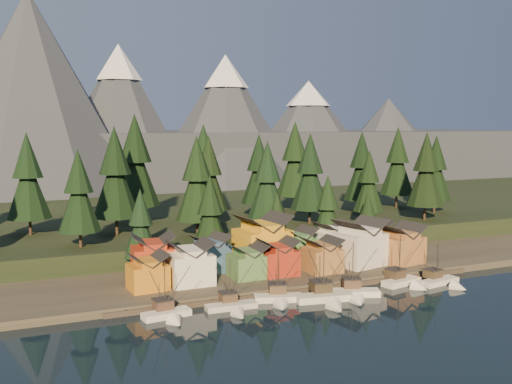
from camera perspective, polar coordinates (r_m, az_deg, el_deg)
name	(u,v)px	position (r m, az deg, el deg)	size (l,w,h in m)	color
ground	(347,315)	(104.08, 9.10, -12.06)	(500.00, 500.00, 0.00)	black
shore_strip	(258,261)	(138.01, 0.20, -6.96)	(400.00, 50.00, 1.50)	#373128
hillside	(197,220)	(183.67, -5.96, -2.85)	(420.00, 100.00, 6.00)	black
dock	(304,288)	(117.56, 4.78, -9.54)	(80.00, 4.00, 1.00)	#4C4036
mountain_ridge	(117,140)	(300.92, -13.73, 5.11)	(560.00, 190.00, 90.00)	#424755
boat_0	(168,307)	(101.45, -8.76, -11.27)	(9.00, 9.58, 10.94)	silver
boat_1	(233,301)	(104.59, -2.32, -10.81)	(9.77, 10.57, 10.31)	beige
boat_2	(279,291)	(109.06, 2.33, -9.89)	(9.92, 10.44, 11.40)	silver
boat_3	(327,291)	(109.65, 7.15, -9.77)	(12.06, 12.84, 12.72)	beige
boat_4	(354,287)	(113.71, 9.80, -9.30)	(11.03, 11.47, 11.78)	white
boat_5	(405,275)	(123.91, 14.72, -8.02)	(9.81, 10.39, 11.72)	white
boat_6	(444,276)	(126.58, 18.25, -7.96)	(9.99, 10.58, 10.87)	white
house_front_0	(148,270)	(113.64, -10.78, -7.71)	(7.72, 7.36, 7.20)	#C2751B
house_front_1	(190,261)	(116.08, -6.59, -6.90)	(8.53, 8.19, 8.79)	silver
house_front_2	(248,260)	(120.43, -0.81, -6.79)	(7.51, 7.57, 7.13)	#4E7941
house_front_3	(278,256)	(122.68, 2.22, -6.40)	(7.59, 7.24, 7.70)	maroon
house_front_4	(322,254)	(126.06, 6.59, -6.16)	(7.38, 7.94, 7.36)	#9C6837
house_front_5	(360,241)	(132.40, 10.32, -4.85)	(11.89, 11.20, 10.61)	beige
house_front_6	(400,242)	(137.05, 14.23, -4.91)	(10.16, 9.74, 9.03)	#A06838
house_back_0	(153,255)	(121.31, -10.25, -6.24)	(9.13, 8.82, 9.31)	#9E2E18
house_back_1	(210,252)	(125.20, -4.65, -6.04)	(8.64, 8.71, 8.15)	#35577E
house_back_2	(262,239)	(130.24, 0.63, -4.68)	(12.14, 11.36, 11.68)	gold
house_back_3	(297,244)	(133.58, 4.08, -5.22)	(9.03, 8.30, 8.15)	#498246
house_back_4	(333,239)	(139.36, 7.73, -4.66)	(8.70, 8.41, 8.64)	white
house_back_5	(375,236)	(145.25, 11.82, -4.31)	(9.26, 9.33, 8.51)	#A4743A
tree_hill_1	(28,179)	(151.89, -21.83, 1.21)	(11.06, 11.06, 25.76)	#332319
tree_hill_2	(79,194)	(132.78, -17.29, -0.17)	(9.55, 9.55, 22.24)	#332319
tree_hill_3	(115,176)	(145.62, -13.89, 1.59)	(11.68, 11.68, 27.22)	#332319
tree_hill_4	(136,164)	(161.60, -11.95, 2.79)	(13.14, 13.14, 30.60)	#332319
tree_hill_5	(197,182)	(140.06, -5.93, 1.04)	(10.69, 10.69, 24.91)	#332319
tree_hill_6	(209,176)	(156.72, -4.74, 1.60)	(10.59, 10.59, 24.66)	#332319
tree_hill_7	(267,183)	(144.58, 1.14, 0.94)	(10.08, 10.08, 23.49)	#332319
tree_hill_8	(259,172)	(169.60, 0.30, 2.05)	(10.69, 10.69, 24.90)	#332319
tree_hill_9	(310,174)	(157.80, 5.41, 1.76)	(10.87, 10.87, 25.33)	#332319
tree_hill_10	(295,162)	(183.45, 3.91, 3.04)	(12.33, 12.33, 28.72)	#332319
tree_hill_11	(369,183)	(162.07, 11.23, 0.87)	(8.83, 8.83, 20.58)	#332319
tree_hill_12	(361,169)	(179.51, 10.50, 2.32)	(10.99, 10.99, 25.59)	#332319
tree_hill_13	(426,172)	(171.03, 16.63, 1.92)	(10.95, 10.95, 25.52)	#332319
tree_hill_14	(397,164)	(194.72, 13.96, 2.78)	(11.55, 11.55, 26.91)	#332319
tree_hill_15	(204,165)	(173.94, -5.25, 2.66)	(11.94, 11.94, 27.81)	#332319
tree_hill_17	(436,170)	(186.41, 17.51, 2.07)	(10.45, 10.45, 24.34)	#332319
tree_shore_0	(141,226)	(127.65, -11.45, -3.33)	(7.79, 7.79, 18.14)	#332319
tree_shore_1	(210,215)	(131.47, -4.61, -2.32)	(8.87, 8.87, 20.65)	#332319
tree_shore_2	(277,222)	(138.12, 2.11, -2.98)	(6.79, 6.79, 15.81)	#332319
tree_shore_3	(327,210)	(144.22, 7.16, -1.79)	(8.39, 8.39, 19.54)	#332319
tree_shore_4	(368,217)	(150.96, 11.10, -2.51)	(6.30, 6.30, 14.67)	#332319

